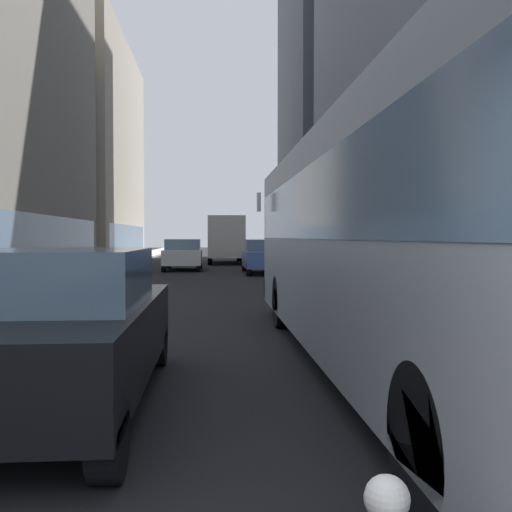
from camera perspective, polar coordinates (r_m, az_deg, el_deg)
ground_plane at (r=36.01m, az=-4.81°, el=-0.90°), size 120.00×120.00×0.00m
sidewalk_left at (r=36.51m, az=-13.79°, el=-0.79°), size 2.40×110.00×0.15m
sidewalk_right at (r=36.40m, az=4.20°, el=-0.75°), size 2.40×110.00×0.15m
building_left_far at (r=55.85m, az=-17.14°, el=9.86°), size 9.35×23.33×19.16m
building_right_mid at (r=31.22m, az=18.96°, el=20.54°), size 9.78×22.21×23.58m
building_right_far at (r=52.70m, az=9.34°, el=21.87°), size 10.60×15.81×39.56m
transit_bus at (r=7.92m, az=13.84°, el=2.07°), size 2.78×11.53×3.05m
car_blue_hatchback at (r=27.70m, az=0.82°, el=-0.01°), size 1.94×4.61×1.62m
car_black_suv at (r=6.25m, az=-18.61°, el=-6.68°), size 1.81×4.61×1.62m
car_white_van at (r=30.84m, az=-7.13°, el=0.16°), size 1.93×4.47×1.62m
box_truck at (r=38.86m, az=-3.01°, el=1.77°), size 2.30×7.50×3.05m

